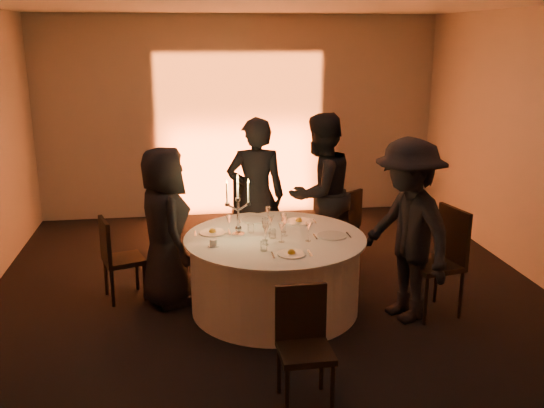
{
  "coord_description": "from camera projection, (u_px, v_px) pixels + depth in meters",
  "views": [
    {
      "loc": [
        -0.87,
        -5.61,
        2.68
      ],
      "look_at": [
        0.0,
        0.2,
        1.05
      ],
      "focal_mm": 40.0,
      "sensor_mm": 36.0,
      "label": 1
    }
  ],
  "objects": [
    {
      "name": "floor",
      "position": [
        275.0,
        308.0,
        6.19
      ],
      "size": [
        7.0,
        7.0,
        0.0
      ],
      "primitive_type": "plane",
      "color": "black",
      "rests_on": "ground"
    },
    {
      "name": "wall_back",
      "position": [
        240.0,
        117.0,
        9.12
      ],
      "size": [
        7.0,
        0.0,
        7.0
      ],
      "primitive_type": "plane",
      "rotation": [
        1.57,
        0.0,
        0.0
      ],
      "color": "#ABA79F",
      "rests_on": "floor"
    },
    {
      "name": "wall_front",
      "position": [
        406.0,
        339.0,
        2.45
      ],
      "size": [
        7.0,
        0.0,
        7.0
      ],
      "primitive_type": "plane",
      "rotation": [
        -1.57,
        0.0,
        0.0
      ],
      "color": "#ABA79F",
      "rests_on": "floor"
    },
    {
      "name": "uplighter_fixture",
      "position": [
        243.0,
        215.0,
        9.23
      ],
      "size": [
        0.25,
        0.12,
        0.1
      ],
      "primitive_type": "cube",
      "color": "black",
      "rests_on": "floor"
    },
    {
      "name": "banquet_table",
      "position": [
        275.0,
        273.0,
        6.09
      ],
      "size": [
        1.8,
        1.8,
        0.77
      ],
      "color": "black",
      "rests_on": "floor"
    },
    {
      "name": "chair_left",
      "position": [
        116.0,
        254.0,
        6.27
      ],
      "size": [
        0.49,
        0.49,
        0.89
      ],
      "rotation": [
        0.0,
        0.0,
        1.88
      ],
      "color": "black",
      "rests_on": "floor"
    },
    {
      "name": "chair_back_left",
      "position": [
        250.0,
        210.0,
        7.68
      ],
      "size": [
        0.44,
        0.44,
        0.98
      ],
      "rotation": [
        0.0,
        0.0,
        3.11
      ],
      "color": "black",
      "rests_on": "floor"
    },
    {
      "name": "chair_back_right",
      "position": [
        345.0,
        220.0,
        7.51
      ],
      "size": [
        0.53,
        0.53,
        0.87
      ],
      "rotation": [
        0.0,
        0.0,
        -2.51
      ],
      "color": "black",
      "rests_on": "floor"
    },
    {
      "name": "chair_right",
      "position": [
        441.0,
        255.0,
        5.95
      ],
      "size": [
        0.56,
        0.56,
        1.07
      ],
      "rotation": [
        0.0,
        0.0,
        -1.35
      ],
      "color": "black",
      "rests_on": "floor"
    },
    {
      "name": "chair_front",
      "position": [
        303.0,
        339.0,
        4.52
      ],
      "size": [
        0.4,
        0.4,
        0.9
      ],
      "rotation": [
        0.0,
        0.0,
        0.02
      ],
      "color": "black",
      "rests_on": "floor"
    },
    {
      "name": "guest_left",
      "position": [
        165.0,
        227.0,
        6.12
      ],
      "size": [
        0.73,
        0.92,
        1.64
      ],
      "primitive_type": "imported",
      "rotation": [
        0.0,
        0.0,
        1.86
      ],
      "color": "black",
      "rests_on": "floor"
    },
    {
      "name": "guest_back_left",
      "position": [
        256.0,
        197.0,
        6.92
      ],
      "size": [
        0.69,
        0.48,
        1.83
      ],
      "primitive_type": "imported",
      "rotation": [
        0.0,
        0.0,
        3.08
      ],
      "color": "black",
      "rests_on": "floor"
    },
    {
      "name": "guest_back_right",
      "position": [
        320.0,
        194.0,
        6.98
      ],
      "size": [
        1.14,
        1.09,
        1.86
      ],
      "primitive_type": "imported",
      "rotation": [
        0.0,
        0.0,
        -2.54
      ],
      "color": "black",
      "rests_on": "floor"
    },
    {
      "name": "guest_right",
      "position": [
        407.0,
        231.0,
        5.77
      ],
      "size": [
        0.97,
        1.3,
        1.79
      ],
      "primitive_type": "imported",
      "rotation": [
        0.0,
        0.0,
        -1.27
      ],
      "color": "black",
      "rests_on": "floor"
    },
    {
      "name": "plate_left",
      "position": [
        212.0,
        232.0,
        6.08
      ],
      "size": [
        0.36,
        0.27,
        0.08
      ],
      "color": "white",
      "rests_on": "banquet_table"
    },
    {
      "name": "plate_back_left",
      "position": [
        255.0,
        220.0,
        6.51
      ],
      "size": [
        0.36,
        0.29,
        0.01
      ],
      "color": "white",
      "rests_on": "banquet_table"
    },
    {
      "name": "plate_back_right",
      "position": [
        299.0,
        221.0,
        6.44
      ],
      "size": [
        0.35,
        0.3,
        0.08
      ],
      "color": "white",
      "rests_on": "banquet_table"
    },
    {
      "name": "plate_right",
      "position": [
        332.0,
        236.0,
        5.99
      ],
      "size": [
        0.36,
        0.29,
        0.01
      ],
      "color": "white",
      "rests_on": "banquet_table"
    },
    {
      "name": "plate_front",
      "position": [
        291.0,
        253.0,
        5.48
      ],
      "size": [
        0.36,
        0.26,
        0.08
      ],
      "color": "white",
      "rests_on": "banquet_table"
    },
    {
      "name": "coffee_cup",
      "position": [
        213.0,
        243.0,
        5.71
      ],
      "size": [
        0.11,
        0.11,
        0.07
      ],
      "color": "white",
      "rests_on": "banquet_table"
    },
    {
      "name": "candelabra",
      "position": [
        238.0,
        214.0,
        5.97
      ],
      "size": [
        0.26,
        0.12,
        0.62
      ],
      "color": "silver",
      "rests_on": "banquet_table"
    },
    {
      "name": "wine_glass_a",
      "position": [
        266.0,
        231.0,
        5.71
      ],
      "size": [
        0.07,
        0.07,
        0.19
      ],
      "color": "white",
      "rests_on": "banquet_table"
    },
    {
      "name": "wine_glass_b",
      "position": [
        285.0,
        223.0,
        5.97
      ],
      "size": [
        0.07,
        0.07,
        0.19
      ],
      "color": "white",
      "rests_on": "banquet_table"
    },
    {
      "name": "wine_glass_c",
      "position": [
        284.0,
        219.0,
        6.09
      ],
      "size": [
        0.07,
        0.07,
        0.19
      ],
      "color": "white",
      "rests_on": "banquet_table"
    },
    {
      "name": "wine_glass_d",
      "position": [
        268.0,
        212.0,
        6.33
      ],
      "size": [
        0.07,
        0.07,
        0.19
      ],
      "color": "white",
      "rests_on": "banquet_table"
    },
    {
      "name": "wine_glass_e",
      "position": [
        309.0,
        228.0,
        5.81
      ],
      "size": [
        0.07,
        0.07,
        0.19
      ],
      "color": "white",
      "rests_on": "banquet_table"
    },
    {
      "name": "wine_glass_f",
      "position": [
        229.0,
        220.0,
        6.04
      ],
      "size": [
        0.07,
        0.07,
        0.19
      ],
      "color": "white",
      "rests_on": "banquet_table"
    },
    {
      "name": "wine_glass_g",
      "position": [
        282.0,
        228.0,
        5.79
      ],
      "size": [
        0.07,
        0.07,
        0.19
      ],
      "color": "white",
      "rests_on": "banquet_table"
    },
    {
      "name": "wine_glass_h",
      "position": [
        271.0,
        221.0,
        6.04
      ],
      "size": [
        0.07,
        0.07,
        0.19
      ],
      "color": "white",
      "rests_on": "banquet_table"
    },
    {
      "name": "wine_glass_i",
      "position": [
        265.0,
        227.0,
        5.83
      ],
      "size": [
        0.07,
        0.07,
        0.19
      ],
      "color": "white",
      "rests_on": "banquet_table"
    },
    {
      "name": "tumbler_a",
      "position": [
        264.0,
        246.0,
        5.58
      ],
      "size": [
        0.07,
        0.07,
        0.09
      ],
      "primitive_type": "cylinder",
      "color": "white",
      "rests_on": "banquet_table"
    },
    {
      "name": "tumbler_b",
      "position": [
        273.0,
        234.0,
        5.93
      ],
      "size": [
        0.07,
        0.07,
        0.09
      ],
      "primitive_type": "cylinder",
      "color": "white",
      "rests_on": "banquet_table"
    },
    {
      "name": "tumbler_c",
      "position": [
        265.0,
        223.0,
        6.28
      ],
      "size": [
        0.07,
        0.07,
        0.09
      ],
      "primitive_type": "cylinder",
      "color": "white",
      "rests_on": "banquet_table"
    },
    {
      "name": "tumbler_d",
      "position": [
        251.0,
        228.0,
        6.09
      ],
      "size": [
        0.07,
        0.07,
        0.09
      ],
      "primitive_type": "cylinder",
      "color": "white",
      "rests_on": "banquet_table"
    }
  ]
}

